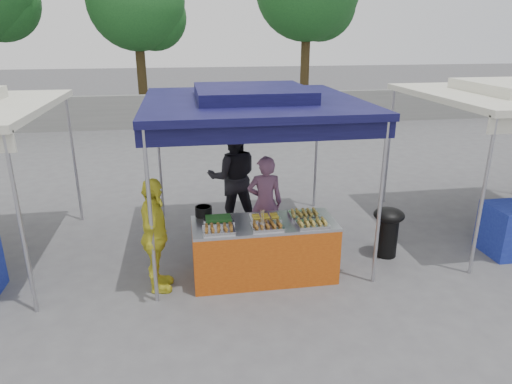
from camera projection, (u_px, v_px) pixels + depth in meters
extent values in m
plane|color=#525254|center=(263.00, 273.00, 6.71)|extent=(80.00, 80.00, 0.00)
cube|color=slate|center=(210.00, 110.00, 16.74)|extent=(40.00, 0.25, 1.20)
cylinder|color=#ACABB2|center=(151.00, 220.00, 5.63)|extent=(0.05, 0.05, 2.30)
cylinder|color=#ACABB2|center=(380.00, 206.00, 6.09)|extent=(0.05, 0.05, 2.30)
cylinder|color=#ACABB2|center=(159.00, 157.00, 8.42)|extent=(0.05, 0.05, 2.30)
cylinder|color=#ACABB2|center=(316.00, 151.00, 8.88)|extent=(0.05, 0.05, 2.30)
cube|color=#0F0E3B|center=(252.00, 102.00, 6.85)|extent=(3.20, 3.20, 0.10)
cube|color=#0F0E3B|center=(252.00, 93.00, 6.81)|extent=(1.65, 1.65, 0.18)
cube|color=#0F0E3B|center=(271.00, 132.00, 5.51)|extent=(3.20, 0.04, 0.25)
cylinder|color=#ACABB2|center=(22.00, 228.00, 5.40)|extent=(0.05, 0.05, 2.30)
cylinder|color=#ACABB2|center=(74.00, 161.00, 8.19)|extent=(0.05, 0.05, 2.30)
cylinder|color=#ACABB2|center=(482.00, 200.00, 6.32)|extent=(0.05, 0.05, 2.30)
cylinder|color=#ACABB2|center=(389.00, 148.00, 9.11)|extent=(0.05, 0.05, 2.30)
cylinder|color=#3B2E16|center=(141.00, 68.00, 17.69)|extent=(0.36, 0.36, 3.95)
sphere|color=#1C5520|center=(136.00, 1.00, 16.88)|extent=(3.61, 3.61, 3.61)
sphere|color=#1C5520|center=(154.00, 17.00, 17.34)|extent=(2.48, 2.48, 2.48)
cylinder|color=#3B2E16|center=(305.00, 60.00, 18.40)|extent=(0.36, 0.36, 4.44)
sphere|color=#1C5520|center=(320.00, 5.00, 17.98)|extent=(2.79, 2.79, 2.79)
cube|color=#B14710|center=(264.00, 251.00, 6.48)|extent=(2.00, 0.80, 0.81)
cube|color=#ACABB2|center=(264.00, 223.00, 6.34)|extent=(2.00, 0.80, 0.04)
cube|color=#B7B7BB|center=(219.00, 230.00, 6.02)|extent=(0.42, 0.30, 0.05)
cube|color=brown|center=(219.00, 228.00, 6.00)|extent=(0.35, 0.25, 0.02)
cube|color=#B7B7BB|center=(267.00, 227.00, 6.12)|extent=(0.42, 0.30, 0.05)
cube|color=brown|center=(267.00, 224.00, 6.10)|extent=(0.35, 0.25, 0.02)
cube|color=#B7B7BB|center=(312.00, 224.00, 6.20)|extent=(0.42, 0.30, 0.05)
cube|color=olive|center=(313.00, 222.00, 6.18)|extent=(0.35, 0.25, 0.02)
cube|color=#B7B7BB|center=(219.00, 221.00, 6.32)|extent=(0.42, 0.30, 0.05)
cube|color=#1C501B|center=(218.00, 218.00, 6.31)|extent=(0.35, 0.25, 0.02)
cube|color=#B7B7BB|center=(265.00, 218.00, 6.40)|extent=(0.42, 0.30, 0.05)
cube|color=gold|center=(265.00, 216.00, 6.39)|extent=(0.35, 0.25, 0.02)
cube|color=#B7B7BB|center=(304.00, 215.00, 6.52)|extent=(0.42, 0.30, 0.05)
cube|color=olive|center=(304.00, 213.00, 6.50)|extent=(0.35, 0.25, 0.02)
cylinder|color=black|center=(204.00, 211.00, 6.53)|extent=(0.24, 0.24, 0.14)
cylinder|color=#ACABB2|center=(262.00, 227.00, 6.06)|extent=(0.08, 0.08, 0.10)
cylinder|color=black|center=(387.00, 237.00, 7.13)|extent=(0.33, 0.33, 0.64)
ellipsoid|color=black|center=(389.00, 215.00, 7.01)|extent=(0.47, 0.47, 0.21)
cube|color=#122094|center=(238.00, 247.00, 7.15)|extent=(0.54, 0.38, 0.32)
cube|color=#122094|center=(283.00, 246.00, 7.17)|extent=(0.55, 0.38, 0.33)
cube|color=#122094|center=(283.00, 227.00, 7.06)|extent=(0.52, 0.36, 0.31)
imported|color=#7D506D|center=(265.00, 203.00, 7.25)|extent=(0.59, 0.41, 1.55)
imported|color=black|center=(233.00, 177.00, 8.01)|extent=(0.92, 0.73, 1.86)
imported|color=gold|center=(155.00, 236.00, 6.03)|extent=(0.46, 0.96, 1.59)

